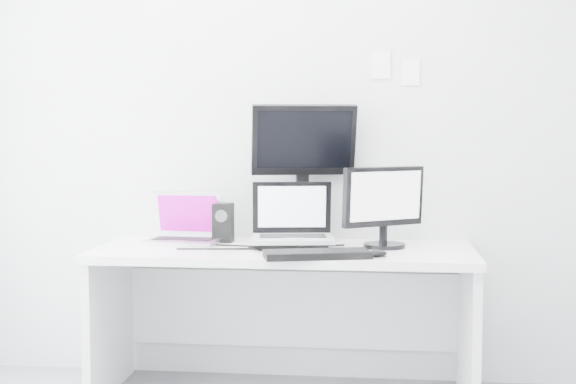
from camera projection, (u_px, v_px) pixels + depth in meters
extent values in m
plane|color=silver|center=(292.00, 119.00, 4.09)|extent=(3.60, 0.00, 3.60)
cube|color=white|center=(284.00, 323.00, 3.82)|extent=(1.80, 0.70, 0.73)
cube|color=silver|center=(182.00, 217.00, 3.92)|extent=(0.38, 0.30, 0.27)
cube|color=black|center=(223.00, 223.00, 4.00)|extent=(0.11, 0.11, 0.19)
cube|color=#9FA1A6|center=(293.00, 214.00, 3.79)|extent=(0.42, 0.35, 0.32)
cube|color=black|center=(303.00, 171.00, 4.01)|extent=(0.55, 0.30, 0.71)
cube|color=black|center=(385.00, 206.00, 3.80)|extent=(0.47, 0.41, 0.40)
cube|color=black|center=(317.00, 254.00, 3.51)|extent=(0.49, 0.28, 0.03)
ellipsoid|color=black|center=(377.00, 253.00, 3.53)|extent=(0.11, 0.09, 0.03)
cube|color=white|center=(381.00, 65.00, 4.02)|extent=(0.10, 0.00, 0.14)
cube|color=white|center=(411.00, 72.00, 4.00)|extent=(0.09, 0.00, 0.13)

